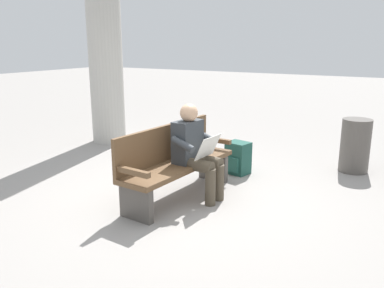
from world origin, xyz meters
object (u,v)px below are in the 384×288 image
at_px(bench_near, 175,161).
at_px(person_seated, 195,149).
at_px(support_pillar, 104,34).
at_px(trash_bin, 355,146).
at_px(backpack, 238,158).

distance_m(bench_near, person_seated, 0.31).
distance_m(person_seated, support_pillar, 3.67).
bearing_deg(trash_bin, backpack, -56.16).
height_order(person_seated, backpack, person_seated).
bearing_deg(backpack, person_seated, -3.61).
bearing_deg(bench_near, support_pillar, -119.48).
height_order(bench_near, person_seated, person_seated).
height_order(bench_near, backpack, bench_near).
xyz_separation_m(bench_near, trash_bin, (-2.21, 1.78, -0.06)).
bearing_deg(backpack, trash_bin, 123.84).
bearing_deg(support_pillar, person_seated, 59.76).
relative_size(bench_near, person_seated, 1.55).
distance_m(bench_near, trash_bin, 2.84).
xyz_separation_m(bench_near, person_seated, (-0.09, 0.24, 0.17)).
xyz_separation_m(bench_near, support_pillar, (-1.80, -2.69, 1.58)).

